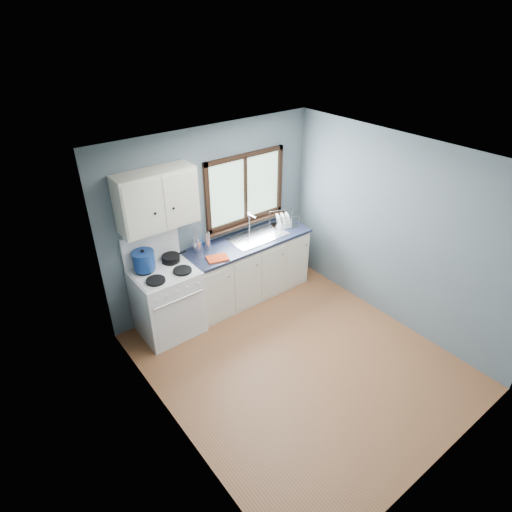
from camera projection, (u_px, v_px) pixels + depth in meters
floor at (298, 361)px, 5.24m from camera, size 3.20×3.60×0.02m
ceiling at (311, 162)px, 3.95m from camera, size 3.20×3.60×0.02m
wall_back at (212, 218)px, 5.83m from camera, size 3.20×0.02×2.50m
wall_front at (461, 375)px, 3.36m from camera, size 3.20×0.02×2.50m
wall_left at (169, 337)px, 3.75m from camera, size 0.02×3.60×2.50m
wall_right at (396, 233)px, 5.44m from camera, size 0.02×3.60×2.50m
gas_range at (167, 299)px, 5.49m from camera, size 0.76×0.69×1.36m
base_cabinets at (248, 271)px, 6.23m from camera, size 1.85×0.60×0.88m
countertop at (248, 241)px, 5.97m from camera, size 1.89×0.64×0.04m
sink at (258, 240)px, 6.09m from camera, size 0.84×0.46×0.44m
window at (245, 194)px, 5.97m from camera, size 1.36×0.10×1.03m
upper_cabinets at (157, 200)px, 4.97m from camera, size 0.95×0.35×0.70m
skillet at (171, 257)px, 5.45m from camera, size 0.35×0.24×0.05m
stockpot at (144, 260)px, 5.19m from camera, size 0.30×0.30×0.27m
utensil_crock at (197, 246)px, 5.66m from camera, size 0.16×0.16×0.40m
thermos at (208, 241)px, 5.65m from camera, size 0.08×0.08×0.27m
soap_bottle at (200, 239)px, 5.76m from camera, size 0.12×0.12×0.23m
dish_towel at (218, 258)px, 5.52m from camera, size 0.31×0.26×0.02m
dish_rack at (284, 222)px, 6.34m from camera, size 0.45×0.39×0.20m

